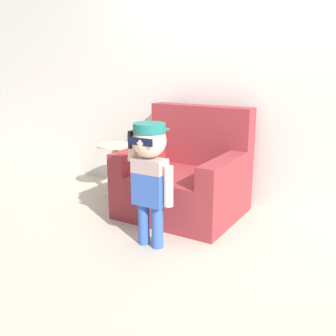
# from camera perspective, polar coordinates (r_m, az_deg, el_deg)

# --- Properties ---
(ground_plane) EXTENTS (10.00, 10.00, 0.00)m
(ground_plane) POSITION_cam_1_polar(r_m,az_deg,el_deg) (3.58, 4.84, -7.29)
(ground_plane) COLOR #BCB29E
(wall_back) EXTENTS (10.00, 0.05, 2.60)m
(wall_back) POSITION_cam_1_polar(r_m,az_deg,el_deg) (3.84, 9.21, 14.01)
(wall_back) COLOR silver
(wall_back) RESTS_ON ground_plane
(armchair) EXTENTS (1.01, 0.89, 0.97)m
(armchair) POSITION_cam_1_polar(r_m,az_deg,el_deg) (3.62, 2.62, -1.55)
(armchair) COLOR maroon
(armchair) RESTS_ON ground_plane
(person_child) EXTENTS (0.39, 0.29, 0.94)m
(person_child) POSITION_cam_1_polar(r_m,az_deg,el_deg) (2.86, -2.63, 0.28)
(person_child) COLOR #3356AD
(person_child) RESTS_ON ground_plane
(side_table) EXTENTS (0.37, 0.37, 0.54)m
(side_table) POSITION_cam_1_polar(r_m,az_deg,el_deg) (4.12, -7.60, 0.41)
(side_table) COLOR beige
(side_table) RESTS_ON ground_plane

